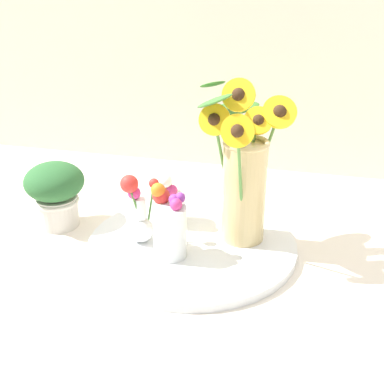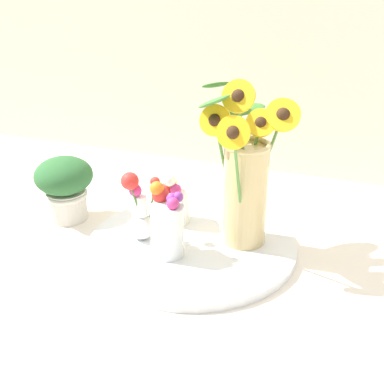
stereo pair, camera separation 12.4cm
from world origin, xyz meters
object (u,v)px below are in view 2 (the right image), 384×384
serving_tray (192,245)px  potted_plant (65,185)px  vase_small_back (174,202)px  vase_small_center (167,224)px  mason_jar_sunflowers (244,178)px  vase_bulb_right (140,212)px

serving_tray → potted_plant: (-0.37, 0.04, 0.09)m
serving_tray → vase_small_back: (-0.08, 0.08, 0.07)m
serving_tray → vase_small_center: bearing=-118.1°
mason_jar_sunflowers → vase_bulb_right: 0.26m
vase_small_back → potted_plant: size_ratio=0.81×
vase_small_center → vase_bulb_right: (-0.09, 0.04, -0.00)m
mason_jar_sunflowers → vase_bulb_right: size_ratio=2.24×
serving_tray → vase_bulb_right: (-0.12, -0.03, 0.08)m
serving_tray → mason_jar_sunflowers: (0.11, 0.05, 0.18)m
vase_small_center → mason_jar_sunflowers: bearing=38.6°
serving_tray → vase_small_back: vase_small_back is taller
vase_small_center → vase_bulb_right: size_ratio=0.95×
vase_bulb_right → potted_plant: bearing=165.1°
vase_small_back → serving_tray: bearing=-46.0°
serving_tray → mason_jar_sunflowers: 0.21m
vase_bulb_right → vase_small_back: 0.12m
vase_bulb_right → potted_plant: 0.26m
vase_bulb_right → vase_small_center: bearing=-24.4°
vase_small_back → potted_plant: potted_plant is taller
vase_small_center → potted_plant: size_ratio=0.98×
serving_tray → potted_plant: size_ratio=2.92×
mason_jar_sunflowers → potted_plant: mason_jar_sunflowers is taller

